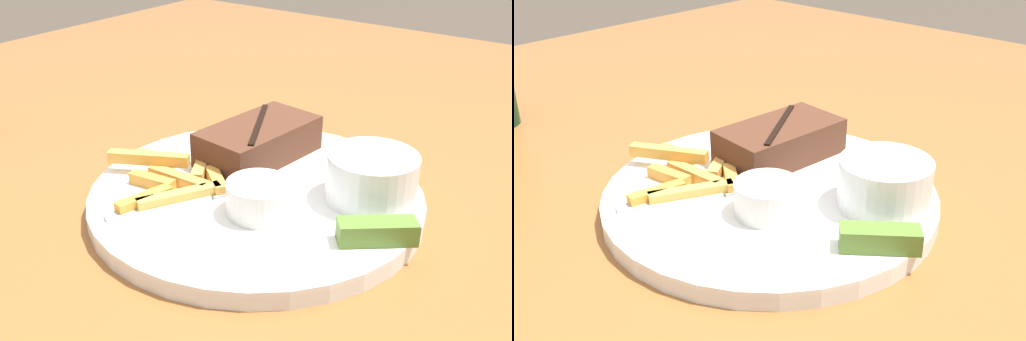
{
  "view_description": "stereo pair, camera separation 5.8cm",
  "coord_description": "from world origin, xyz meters",
  "views": [
    {
      "loc": [
        -0.42,
        -0.31,
        1.03
      ],
      "look_at": [
        0.0,
        0.0,
        0.77
      ],
      "focal_mm": 42.0,
      "sensor_mm": 36.0,
      "label": 1
    },
    {
      "loc": [
        -0.38,
        -0.35,
        1.03
      ],
      "look_at": [
        0.0,
        0.0,
        0.77
      ],
      "focal_mm": 42.0,
      "sensor_mm": 36.0,
      "label": 2
    }
  ],
  "objects": [
    {
      "name": "dining_table",
      "position": [
        0.0,
        0.0,
        0.68
      ],
      "size": [
        1.56,
        1.53,
        0.73
      ],
      "color": "#935B2D",
      "rests_on": "ground_plane"
    },
    {
      "name": "coleslaw_cup",
      "position": [
        0.05,
        -0.1,
        0.78
      ],
      "size": [
        0.09,
        0.09,
        0.05
      ],
      "color": "white",
      "rests_on": "dinner_plate"
    },
    {
      "name": "dipping_sauce_cup",
      "position": [
        -0.04,
        -0.03,
        0.77
      ],
      "size": [
        0.06,
        0.06,
        0.03
      ],
      "color": "silver",
      "rests_on": "dinner_plate"
    },
    {
      "name": "pickle_spear",
      "position": [
        -0.02,
        -0.14,
        0.76
      ],
      "size": [
        0.06,
        0.07,
        0.02
      ],
      "color": "#567A2D",
      "rests_on": "dinner_plate"
    },
    {
      "name": "dinner_plate",
      "position": [
        0.0,
        0.0,
        0.74
      ],
      "size": [
        0.33,
        0.33,
        0.02
      ],
      "color": "white",
      "rests_on": "dining_table"
    },
    {
      "name": "knife_utensil",
      "position": [
        0.02,
        0.04,
        0.75
      ],
      "size": [
        0.1,
        0.15,
        0.01
      ],
      "rotation": [
        0.0,
        0.0,
        1.01
      ],
      "color": "#B7B7BC",
      "rests_on": "dinner_plate"
    },
    {
      "name": "fries_pile",
      "position": [
        -0.04,
        0.07,
        0.76
      ],
      "size": [
        0.15,
        0.14,
        0.02
      ],
      "color": "gold",
      "rests_on": "dinner_plate"
    },
    {
      "name": "steak_portion",
      "position": [
        0.06,
        0.04,
        0.77
      ],
      "size": [
        0.14,
        0.09,
        0.04
      ],
      "color": "#512D1E",
      "rests_on": "dinner_plate"
    },
    {
      "name": "fork_utensil",
      "position": [
        -0.08,
        0.04,
        0.75
      ],
      "size": [
        0.12,
        0.08,
        0.0
      ],
      "rotation": [
        0.0,
        0.0,
        5.75
      ],
      "color": "#B7B7BC",
      "rests_on": "dinner_plate"
    }
  ]
}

